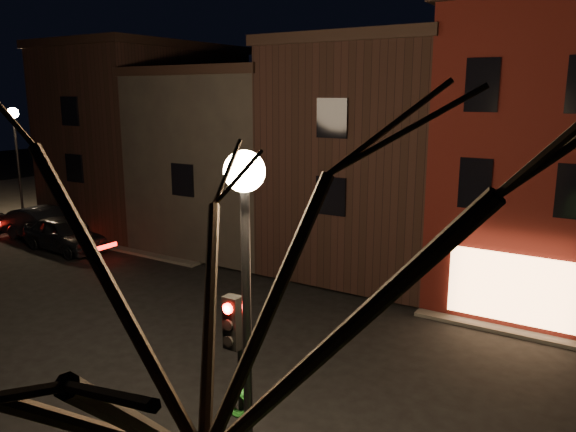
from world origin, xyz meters
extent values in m
plane|color=black|center=(0.00, 0.00, 0.00)|extent=(120.00, 120.00, 0.00)
cube|color=#2D2B28|center=(-20.00, 20.00, 0.06)|extent=(30.00, 30.00, 0.12)
cube|color=#50120E|center=(8.00, 9.50, 5.12)|extent=(6.00, 8.00, 10.00)
cube|color=black|center=(8.00, 9.50, 10.37)|extent=(6.50, 8.50, 0.50)
cube|color=#FFB372|center=(8.00, 5.45, 1.42)|extent=(4.00, 0.12, 2.20)
cube|color=black|center=(1.50, 10.50, 4.62)|extent=(7.00, 10.00, 9.00)
cube|color=black|center=(1.50, 10.50, 9.32)|extent=(7.30, 10.30, 0.40)
cube|color=black|center=(-5.75, 10.50, 4.12)|extent=(7.50, 10.00, 8.00)
cube|color=black|center=(-5.75, 10.50, 8.32)|extent=(7.80, 10.30, 0.40)
cube|color=black|center=(-13.00, 10.50, 4.87)|extent=(7.00, 10.00, 9.50)
cube|color=black|center=(-13.00, 10.50, 9.82)|extent=(7.30, 10.30, 0.40)
cylinder|color=black|center=(6.20, -6.00, 3.12)|extent=(0.14, 0.14, 6.00)
sphere|color=#FFD18C|center=(6.20, -6.00, 6.30)|extent=(0.60, 0.60, 0.60)
cylinder|color=black|center=(-19.00, 6.20, 3.12)|extent=(0.14, 0.14, 6.00)
sphere|color=#FFD18C|center=(-19.00, 6.20, 6.30)|extent=(0.60, 0.60, 0.60)
cylinder|color=black|center=(5.60, -5.40, 2.12)|extent=(0.10, 0.10, 4.00)
cube|color=black|center=(5.60, -5.58, 3.72)|extent=(0.28, 0.22, 0.90)
cylinder|color=#FF0C07|center=(5.60, -5.70, 4.00)|extent=(0.18, 0.06, 0.18)
cylinder|color=black|center=(5.60, -5.70, 3.72)|extent=(0.18, 0.06, 0.18)
cylinder|color=black|center=(5.60, -5.70, 3.44)|extent=(0.18, 0.06, 0.18)
torus|color=#0C380F|center=(5.60, -5.49, 2.22)|extent=(0.58, 0.14, 0.58)
sphere|color=#990C0C|center=(5.60, -5.51, 2.44)|extent=(0.12, 0.12, 0.12)
imported|color=black|center=(-11.98, 3.83, 0.82)|extent=(4.91, 2.22, 1.64)
imported|color=black|center=(-14.53, 4.50, 0.83)|extent=(5.03, 1.76, 1.65)
camera|label=1|loc=(10.96, -12.33, 7.38)|focal=35.00mm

